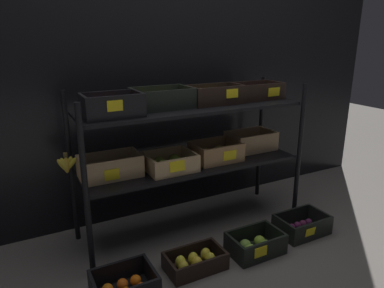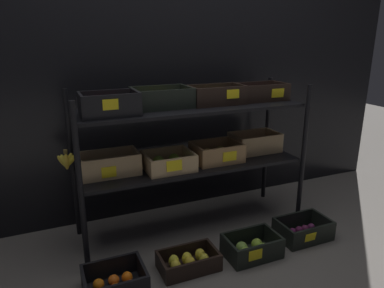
{
  "view_description": "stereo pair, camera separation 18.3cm",
  "coord_description": "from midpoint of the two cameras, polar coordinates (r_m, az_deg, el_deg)",
  "views": [
    {
      "loc": [
        -1.04,
        -1.97,
        1.3
      ],
      "look_at": [
        0.0,
        0.0,
        0.61
      ],
      "focal_mm": 33.34,
      "sensor_mm": 36.0,
      "label": 1
    },
    {
      "loc": [
        -0.88,
        -2.05,
        1.3
      ],
      "look_at": [
        0.0,
        0.0,
        0.61
      ],
      "focal_mm": 33.34,
      "sensor_mm": 36.0,
      "label": 2
    }
  ],
  "objects": [
    {
      "name": "crate_ground_tangerine",
      "position": [
        2.02,
        -9.55,
        -21.25
      ],
      "size": [
        0.32,
        0.25,
        0.13
      ],
      "color": "black",
      "rests_on": "ground_plane"
    },
    {
      "name": "crate_ground_lemon",
      "position": [
        2.16,
        1.99,
        -18.35
      ],
      "size": [
        0.34,
        0.2,
        0.1
      ],
      "color": "black",
      "rests_on": "ground_plane"
    },
    {
      "name": "display_rack",
      "position": [
        2.32,
        2.12,
        1.7
      ],
      "size": [
        1.6,
        0.47,
        0.99
      ],
      "color": "black",
      "rests_on": "ground_plane"
    },
    {
      "name": "ground_plane",
      "position": [
        2.58,
        2.08,
        -13.11
      ],
      "size": [
        10.0,
        10.0,
        0.0
      ],
      "primitive_type": "plane",
      "color": "#605B56"
    },
    {
      "name": "storefront_wall",
      "position": [
        2.65,
        -1.61,
        8.22
      ],
      "size": [
        3.88,
        0.12,
        1.78
      ],
      "primitive_type": "cube",
      "color": "black",
      "rests_on": "ground_plane"
    },
    {
      "name": "crate_ground_apple_green",
      "position": [
        2.31,
        11.89,
        -16.01
      ],
      "size": [
        0.33,
        0.22,
        0.13
      ],
      "color": "black",
      "rests_on": "ground_plane"
    },
    {
      "name": "crate_ground_plum",
      "position": [
        2.57,
        19.33,
        -13.07
      ],
      "size": [
        0.34,
        0.24,
        0.13
      ],
      "color": "black",
      "rests_on": "ground_plane"
    }
  ]
}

